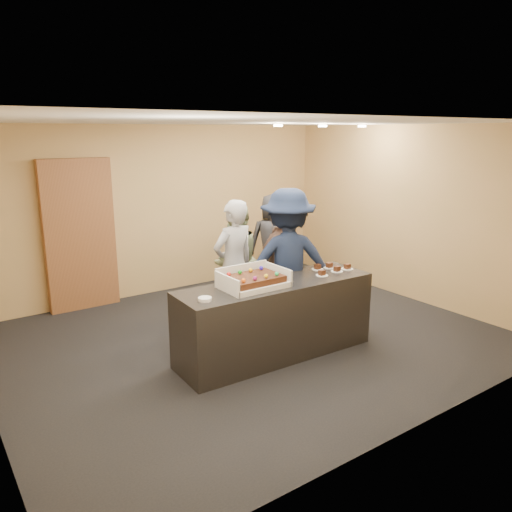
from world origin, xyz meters
The scene contains 17 objects.
room centered at (0.00, 0.00, 1.35)m, with size 6.04×6.00×2.70m.
serving_counter centered at (-0.03, -0.56, 0.45)m, with size 2.40×0.70×0.90m, color black.
storage_cabinet centered at (-1.38, 2.41, 1.11)m, with size 1.01×0.15×2.23m, color brown.
cake_box centered at (-0.34, -0.54, 0.95)m, with size 0.72×0.50×0.21m.
sheet_cake centered at (-0.34, -0.56, 1.00)m, with size 0.61×0.42×0.12m.
plate_stack centered at (-1.02, -0.66, 0.92)m, with size 0.14×0.14×0.04m, color white.
slice_a centered at (0.59, -0.67, 0.92)m, with size 0.15×0.15×0.07m.
slice_b centered at (0.73, -0.43, 0.92)m, with size 0.15×0.15×0.07m.
slice_c centered at (0.87, -0.64, 0.92)m, with size 0.15×0.15×0.07m.
slice_d centered at (0.91, -0.46, 0.92)m, with size 0.15×0.15×0.07m.
slice_e centered at (1.05, -0.64, 0.92)m, with size 0.15×0.15×0.07m.
person_server_grey centered at (0.03, 0.43, 0.87)m, with size 0.64×0.42×1.75m, color #B0B0B6.
person_sage_man centered at (0.29, 0.80, 0.82)m, with size 0.80×0.62×1.64m, color #8E9F74.
person_navy_man centered at (0.50, -0.11, 0.95)m, with size 1.23×0.71×1.91m, color #16203C.
person_brown_extra centered at (0.87, 0.51, 0.77)m, with size 0.90×0.37×1.54m, color brown.
person_dark_suit centered at (1.48, 1.49, 0.81)m, with size 0.79×0.52×1.62m, color #2A2A30.
ceiling_spotlights centered at (1.60, 0.50, 2.67)m, with size 1.72×0.12×0.03m.
Camera 1 is at (-3.38, -4.94, 2.59)m, focal length 35.00 mm.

